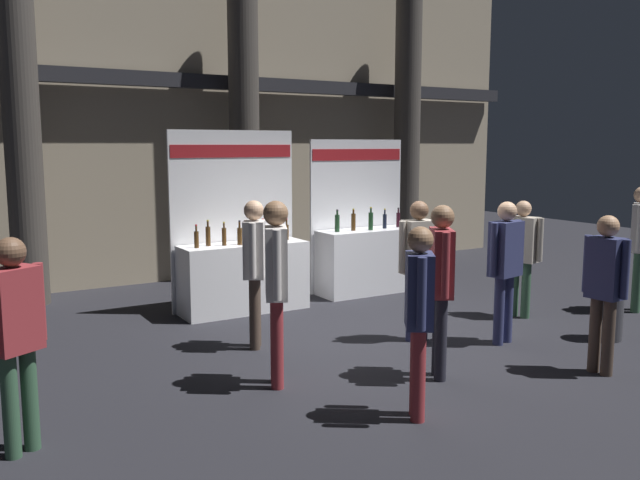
{
  "coord_description": "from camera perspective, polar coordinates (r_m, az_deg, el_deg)",
  "views": [
    {
      "loc": [
        -4.86,
        -6.71,
        2.37
      ],
      "look_at": [
        -0.51,
        0.59,
        1.17
      ],
      "focal_mm": 37.75,
      "sensor_mm": 36.0,
      "label": 1
    }
  ],
  "objects": [
    {
      "name": "visitor_5",
      "position": [
        8.18,
        8.32,
        -1.49
      ],
      "size": [
        0.54,
        0.29,
        1.71
      ],
      "rotation": [
        0.0,
        0.0,
        3.04
      ],
      "color": "navy",
      "rests_on": "ground_plane"
    },
    {
      "name": "hall_colonnade",
      "position": [
        12.33,
        -7.69,
        11.16
      ],
      "size": [
        12.64,
        1.15,
        6.26
      ],
      "color": "tan",
      "rests_on": "ground_plane"
    },
    {
      "name": "visitor_7",
      "position": [
        8.26,
        15.44,
        -1.58
      ],
      "size": [
        0.56,
        0.31,
        1.71
      ],
      "rotation": [
        0.0,
        0.0,
        0.19
      ],
      "color": "navy",
      "rests_on": "ground_plane"
    },
    {
      "name": "visitor_4",
      "position": [
        6.56,
        -3.73,
        -3.06
      ],
      "size": [
        0.36,
        0.53,
        1.84
      ],
      "rotation": [
        0.0,
        0.0,
        1.13
      ],
      "color": "maroon",
      "rests_on": "ground_plane"
    },
    {
      "name": "visitor_0",
      "position": [
        6.88,
        10.22,
        -2.99
      ],
      "size": [
        0.4,
        0.52,
        1.78
      ],
      "rotation": [
        0.0,
        0.0,
        1.01
      ],
      "color": "#23232D",
      "rests_on": "ground_plane"
    },
    {
      "name": "visitor_6",
      "position": [
        9.62,
        16.73,
        -0.63
      ],
      "size": [
        0.36,
        0.57,
        1.62
      ],
      "rotation": [
        0.0,
        0.0,
        5.0
      ],
      "color": "#33563D",
      "rests_on": "ground_plane"
    },
    {
      "name": "visitor_3",
      "position": [
        5.61,
        -24.41,
        -6.77
      ],
      "size": [
        0.47,
        0.37,
        1.69
      ],
      "rotation": [
        0.0,
        0.0,
        3.66
      ],
      "color": "#33563D",
      "rests_on": "ground_plane"
    },
    {
      "name": "exhibitor_booth_1",
      "position": [
        10.88,
        3.94,
        -1.19
      ],
      "size": [
        1.74,
        0.66,
        2.46
      ],
      "color": "white",
      "rests_on": "ground_plane"
    },
    {
      "name": "ground_plane",
      "position": [
        8.62,
        4.97,
        -7.93
      ],
      "size": [
        25.28,
        25.28,
        0.0
      ],
      "primitive_type": "plane",
      "color": "black"
    },
    {
      "name": "trash_bin",
      "position": [
        8.99,
        23.18,
        -5.63
      ],
      "size": [
        0.37,
        0.37,
        0.69
      ],
      "color": "#38383D",
      "rests_on": "ground_plane"
    },
    {
      "name": "visitor_1",
      "position": [
        7.51,
        23.0,
        -3.27
      ],
      "size": [
        0.26,
        0.5,
        1.66
      ],
      "rotation": [
        0.0,
        0.0,
        1.66
      ],
      "color": "#47382D",
      "rests_on": "ground_plane"
    },
    {
      "name": "visitor_8",
      "position": [
        5.84,
        8.39,
        -5.65
      ],
      "size": [
        0.37,
        0.43,
        1.69
      ],
      "rotation": [
        0.0,
        0.0,
        0.98
      ],
      "color": "maroon",
      "rests_on": "ground_plane"
    },
    {
      "name": "visitor_2",
      "position": [
        7.83,
        -5.58,
        -1.83
      ],
      "size": [
        0.37,
        0.43,
        1.74
      ],
      "rotation": [
        0.0,
        0.0,
        4.18
      ],
      "color": "#47382D",
      "rests_on": "ground_plane"
    },
    {
      "name": "visitor_9",
      "position": [
        10.55,
        25.49,
        0.23
      ],
      "size": [
        0.49,
        0.4,
        1.79
      ],
      "rotation": [
        0.0,
        0.0,
        0.54
      ],
      "color": "#33563D",
      "rests_on": "ground_plane"
    },
    {
      "name": "exhibitor_booth_0",
      "position": [
        9.68,
        -6.59,
        -2.38
      ],
      "size": [
        1.91,
        0.66,
        2.58
      ],
      "color": "white",
      "rests_on": "ground_plane"
    }
  ]
}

